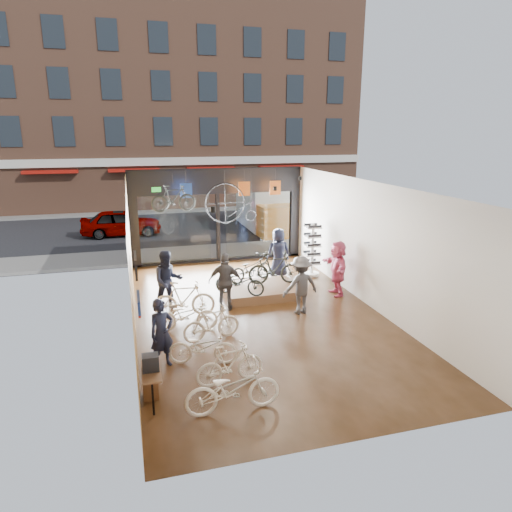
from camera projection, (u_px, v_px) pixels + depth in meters
name	position (u px, v px, depth m)	size (l,w,h in m)	color
ground_plane	(258.00, 314.00, 13.49)	(7.00, 12.00, 0.04)	black
ceiling	(258.00, 184.00, 12.48)	(7.00, 12.00, 0.04)	black
wall_left	(130.00, 261.00, 12.07)	(0.04, 12.00, 3.80)	olive
wall_right	(369.00, 244.00, 13.90)	(0.04, 12.00, 3.80)	beige
wall_back	(359.00, 343.00, 7.39)	(7.00, 0.04, 3.80)	beige
storefront	(218.00, 216.00, 18.56)	(7.00, 0.26, 3.80)	black
exit_sign	(156.00, 190.00, 17.52)	(0.35, 0.06, 0.18)	#198C26
street_road	(190.00, 221.00, 27.43)	(30.00, 18.00, 0.02)	black
sidewalk_near	(213.00, 252.00, 20.16)	(30.00, 2.40, 0.12)	slate
sidewalk_far	(182.00, 209.00, 31.12)	(30.00, 2.00, 0.12)	slate
opposite_building	(174.00, 105.00, 31.61)	(26.00, 5.00, 14.00)	brown
street_car	(121.00, 223.00, 23.44)	(1.60, 3.99, 1.36)	gray
box_truck	(268.00, 209.00, 24.34)	(2.04, 6.11, 2.41)	silver
floor_bike_0	(233.00, 389.00, 8.67)	(0.65, 1.85, 0.97)	beige
floor_bike_1	(230.00, 364.00, 9.66)	(0.42, 1.50, 0.90)	beige
floor_bike_2	(203.00, 347.00, 10.50)	(0.55, 1.59, 0.83)	beige
floor_bike_3	(211.00, 323.00, 11.70)	(0.43, 1.52, 0.92)	beige
floor_bike_4	(186.00, 315.00, 12.26)	(0.58, 1.67, 0.88)	beige
floor_bike_5	(184.00, 299.00, 13.17)	(0.50, 1.77, 1.06)	beige
display_platform	(260.00, 290.00, 15.01)	(2.40, 1.80, 0.30)	brown
display_bike_left	(240.00, 282.00, 14.10)	(0.55, 1.58, 0.83)	black
display_bike_mid	(275.00, 269.00, 15.07)	(0.50, 1.76, 1.06)	black
display_bike_right	(251.00, 269.00, 15.38)	(0.59, 1.68, 0.88)	black
customer_0	(162.00, 333.00, 10.28)	(0.59, 0.39, 1.63)	#161C33
customer_1	(168.00, 281.00, 13.52)	(0.90, 0.70, 1.85)	#161C33
customer_2	(226.00, 282.00, 13.57)	(1.04, 0.43, 1.77)	#3F3F44
customer_3	(301.00, 285.00, 13.33)	(1.12, 0.64, 1.73)	#3F3F44
customer_4	(278.00, 253.00, 16.75)	(0.88, 0.57, 1.81)	#161C33
customer_5	(337.00, 268.00, 14.87)	(1.68, 0.54, 1.81)	#CC4C72
sunglasses_rack	(312.00, 250.00, 16.83)	(0.58, 0.48, 1.97)	white
wall_merch	(142.00, 336.00, 9.02)	(0.40, 2.40, 2.60)	navy
penny_farthing	(233.00, 204.00, 17.57)	(1.95, 0.06, 1.56)	black
hung_bike	(174.00, 198.00, 16.12)	(0.45, 1.58, 0.95)	black
jersey_left	(186.00, 191.00, 17.17)	(0.45, 0.03, 0.55)	#1E3F99
jersey_mid	(244.00, 189.00, 17.75)	(0.45, 0.03, 0.55)	#CC5919
jersey_right	(275.00, 188.00, 18.08)	(0.45, 0.03, 0.55)	#CC5919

